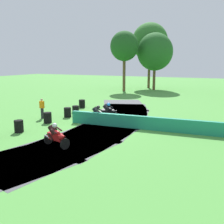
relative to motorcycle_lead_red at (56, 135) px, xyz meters
name	(u,v)px	position (x,y,z in m)	size (l,w,h in m)	color
ground_plane	(110,126)	(0.59, 5.38, -0.65)	(120.00, 120.00, 0.00)	#4C933D
track_asphalt	(99,125)	(-0.30, 5.31, -0.65)	(8.49, 26.10, 0.01)	#47474C
safety_barrier	(178,126)	(5.35, 5.74, -0.20)	(0.30, 15.51, 0.90)	#1E8466
motorcycle_lead_red	(56,135)	(0.00, 0.00, 0.00)	(1.70, 1.04, 1.43)	black
motorcycle_chase_white	(98,115)	(-0.53, 5.64, 0.01)	(1.68, 0.75, 1.42)	black
motorcycle_trailing_black	(108,111)	(-0.45, 7.26, -0.01)	(1.68, 0.88, 1.43)	black
tire_stack_mid_a	(19,126)	(-4.05, 1.33, -0.25)	(0.58, 0.58, 0.80)	black
tire_stack_mid_b	(48,118)	(-4.04, 4.18, -0.25)	(0.60, 0.60, 0.80)	black
tire_stack_far	(68,112)	(-3.87, 6.49, -0.25)	(0.58, 0.58, 0.80)	black
tire_stack_extra_a	(76,109)	(-4.42, 8.51, -0.35)	(0.60, 0.60, 0.60)	black
tire_stack_extra_b	(82,104)	(-5.15, 10.77, -0.25)	(0.61, 0.61, 0.80)	black
track_marshal	(42,109)	(-5.43, 5.20, 0.16)	(0.34, 0.24, 1.63)	#232328
tree_far_left	(150,42)	(-4.97, 32.41, 7.19)	(6.09, 6.09, 11.06)	brown
tree_far_right	(155,52)	(-3.31, 29.92, 5.43)	(5.70, 5.70, 9.09)	brown
tree_mid_rise	(124,46)	(-7.00, 26.01, 6.16)	(4.29, 4.29, 9.12)	brown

